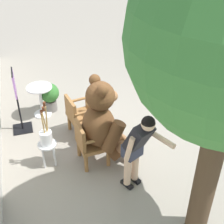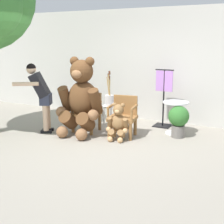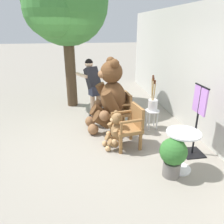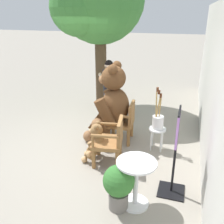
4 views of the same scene
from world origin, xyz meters
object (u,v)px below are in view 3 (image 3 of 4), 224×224
object	(u,v)px
brush_bucket	(153,103)
patio_tree	(63,4)
teddy_bear_large	(109,96)
clothing_display_stand	(197,120)
wooden_chair_left	(121,110)
teddy_bear_small	(116,130)
white_stool	(152,114)
potted_plant	(173,155)
round_side_table	(182,147)
person_visitor	(93,84)
wooden_chair_right	(129,125)

from	to	relation	value
brush_bucket	patio_tree	world-z (taller)	patio_tree
teddy_bear_large	clothing_display_stand	distance (m)	1.99
wooden_chair_left	brush_bucket	xyz separation A→B (m)	(0.17, 0.74, 0.17)
teddy_bear_large	teddy_bear_small	world-z (taller)	teddy_bear_large
brush_bucket	teddy_bear_small	bearing A→B (deg)	-53.62
teddy_bear_small	white_stool	bearing A→B (deg)	126.34
teddy_bear_small	potted_plant	xyz separation A→B (m)	(1.06, 0.74, 0.02)
patio_tree	potted_plant	bearing A→B (deg)	24.30
white_stool	round_side_table	world-z (taller)	round_side_table
person_visitor	clothing_display_stand	bearing A→B (deg)	37.48
wooden_chair_left	white_stool	size ratio (longest dim) A/B	1.87
round_side_table	patio_tree	world-z (taller)	patio_tree
teddy_bear_small	patio_tree	xyz separation A→B (m)	(-2.66, -0.94, 2.49)
clothing_display_stand	patio_tree	bearing A→B (deg)	-143.03
teddy_bear_small	brush_bucket	bearing A→B (deg)	126.38
teddy_bear_small	clothing_display_stand	bearing A→B (deg)	71.23
person_visitor	teddy_bear_large	bearing A→B (deg)	19.55
person_visitor	brush_bucket	world-z (taller)	person_visitor
teddy_bear_large	clothing_display_stand	size ratio (longest dim) A/B	1.23
potted_plant	clothing_display_stand	size ratio (longest dim) A/B	0.50
brush_bucket	clothing_display_stand	xyz separation A→B (m)	(1.24, 0.41, 0.09)
wooden_chair_right	person_visitor	xyz separation A→B (m)	(-1.75, -0.58, 0.45)
teddy_bear_small	clothing_display_stand	distance (m)	1.55
wooden_chair_left	person_visitor	xyz separation A→B (m)	(-0.85, -0.58, 0.45)
round_side_table	patio_tree	distance (m)	4.71
wooden_chair_left	person_visitor	world-z (taller)	person_visitor
teddy_bear_small	patio_tree	size ratio (longest dim) A/B	0.19
teddy_bear_large	potted_plant	xyz separation A→B (m)	(1.96, 0.73, -0.43)
brush_bucket	round_side_table	size ratio (longest dim) A/B	1.18
potted_plant	person_visitor	bearing A→B (deg)	-159.84
teddy_bear_large	brush_bucket	world-z (taller)	teddy_bear_large
round_side_table	brush_bucket	bearing A→B (deg)	177.76
potted_plant	clothing_display_stand	distance (m)	0.95
person_visitor	white_stool	world-z (taller)	person_visitor
potted_plant	clothing_display_stand	bearing A→B (deg)	129.61
teddy_bear_large	white_stool	bearing A→B (deg)	81.35
white_stool	patio_tree	bearing A→B (deg)	-134.27
teddy_bear_large	teddy_bear_small	xyz separation A→B (m)	(0.90, -0.01, -0.44)
wooden_chair_right	white_stool	world-z (taller)	wooden_chair_right
wooden_chair_right	white_stool	bearing A→B (deg)	134.80
patio_tree	clothing_display_stand	size ratio (longest dim) A/B	2.99
teddy_bear_large	round_side_table	size ratio (longest dim) A/B	2.33
teddy_bear_large	brush_bucket	distance (m)	1.04
patio_tree	wooden_chair_left	bearing A→B (deg)	34.97
person_visitor	round_side_table	world-z (taller)	person_visitor
white_stool	brush_bucket	world-z (taller)	brush_bucket
teddy_bear_small	white_stool	distance (m)	1.27
teddy_bear_large	round_side_table	world-z (taller)	teddy_bear_large
teddy_bear_small	round_side_table	distance (m)	1.33
teddy_bear_small	brush_bucket	distance (m)	1.29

